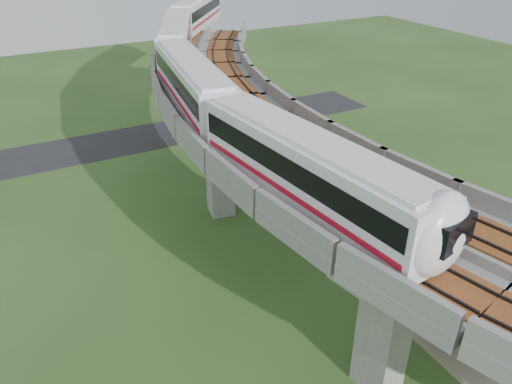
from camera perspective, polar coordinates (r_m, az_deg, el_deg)
ground at (r=36.34m, az=1.67°, el=-10.14°), size 160.00×160.00×0.00m
dirt_lot at (r=42.65m, az=19.72°, el=-5.42°), size 18.00×26.00×0.04m
asphalt_road at (r=60.65m, az=-12.55°, el=6.14°), size 60.00×8.00×0.03m
viaduct at (r=33.31m, az=7.66°, el=4.11°), size 19.58×73.98×11.40m
metro_train at (r=44.12m, az=-5.50°, el=14.98°), size 19.95×59.25×3.64m
fence at (r=40.72m, az=13.75°, el=-4.94°), size 3.87×38.73×1.50m
tree_0 at (r=55.87m, az=0.11°, el=6.74°), size 2.57×2.57×2.82m
tree_1 at (r=52.26m, az=0.41°, el=5.69°), size 2.05×2.05×3.09m
tree_2 at (r=45.01m, az=4.13°, el=0.74°), size 2.24×2.24×2.61m
tree_3 at (r=39.77m, az=8.39°, el=-2.81°), size 2.06×2.06×3.05m
tree_4 at (r=36.05m, az=15.13°, el=-8.10°), size 2.07×2.07×2.67m
tree_5 at (r=32.55m, az=21.98°, el=-12.62°), size 2.89×2.89×3.67m
car_white at (r=37.04m, az=18.76°, el=-9.92°), size 3.12×3.41×1.13m
car_dark at (r=42.09m, az=16.78°, el=-4.24°), size 4.86×2.42×1.36m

